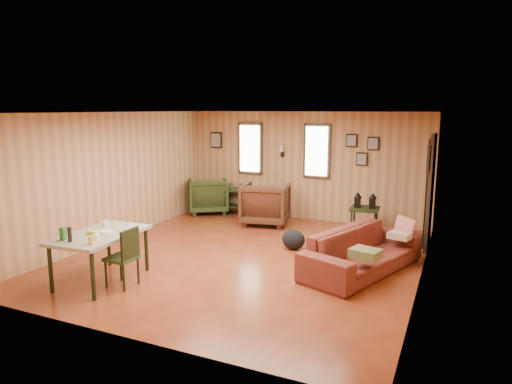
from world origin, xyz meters
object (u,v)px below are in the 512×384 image
at_px(sofa, 363,244).
at_px(end_table, 237,196).
at_px(recliner_brown, 266,202).
at_px(recliner_green, 208,194).
at_px(side_table, 365,206).
at_px(dining_table, 100,238).

xyz_separation_m(sofa, end_table, (-3.50, 2.71, -0.02)).
xyz_separation_m(sofa, recliner_brown, (-2.49, 2.06, 0.06)).
bearing_deg(end_table, recliner_brown, -32.56).
relative_size(recliner_green, end_table, 1.24).
height_order(recliner_brown, end_table, recliner_brown).
height_order(sofa, side_table, sofa).
distance_m(end_table, dining_table, 4.67).
bearing_deg(dining_table, recliner_green, 96.90).
bearing_deg(dining_table, end_table, 88.25).
distance_m(recliner_brown, end_table, 1.20).
xyz_separation_m(sofa, dining_table, (-3.35, -1.95, 0.21)).
relative_size(end_table, dining_table, 0.52).
relative_size(recliner_brown, end_table, 1.33).
distance_m(sofa, end_table, 4.42).
bearing_deg(dining_table, recliner_brown, 74.28).
xyz_separation_m(end_table, dining_table, (0.15, -4.66, 0.23)).
relative_size(recliner_brown, recliner_green, 1.07).
bearing_deg(sofa, dining_table, 140.09).
bearing_deg(sofa, recliner_brown, 70.24).
distance_m(recliner_green, dining_table, 4.56).
bearing_deg(side_table, sofa, -79.59).
xyz_separation_m(recliner_brown, end_table, (-1.01, 0.65, -0.08)).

